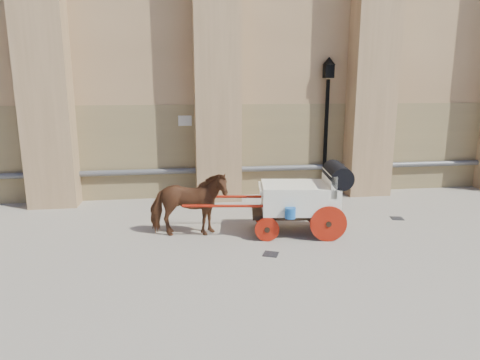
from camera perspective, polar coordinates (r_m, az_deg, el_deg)
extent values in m
plane|color=gray|center=(10.62, 4.44, -7.34)|extent=(90.00, 90.00, 0.00)
cube|color=olive|center=(14.67, 8.61, 4.17)|extent=(44.00, 0.35, 3.00)
cylinder|color=#59595B|center=(14.51, 8.84, 1.67)|extent=(42.00, 0.18, 0.18)
cube|color=beige|center=(13.74, -7.35, 7.85)|extent=(0.42, 0.04, 0.32)
imported|color=brown|center=(10.39, -6.90, -3.25)|extent=(1.93, 0.98, 1.59)
cube|color=black|center=(10.68, 7.32, -4.31)|extent=(2.23, 1.26, 0.11)
cube|color=white|center=(10.59, 7.90, -2.32)|extent=(1.98, 1.46, 0.67)
cube|color=white|center=(10.62, 11.81, -0.30)|extent=(0.32, 1.21, 0.53)
cube|color=white|center=(10.45, 3.51, -1.06)|extent=(0.49, 1.09, 0.10)
cylinder|color=black|center=(10.62, 12.87, 0.71)|extent=(0.71, 1.26, 0.54)
cylinder|color=#AA1B0A|center=(10.27, 11.71, -5.74)|extent=(0.86, 0.19, 0.86)
cylinder|color=#AA1B0A|center=(11.38, 10.55, -3.86)|extent=(0.86, 0.19, 0.86)
cylinder|color=#AA1B0A|center=(10.13, 3.63, -6.61)|extent=(0.58, 0.14, 0.57)
cylinder|color=#AA1B0A|center=(11.25, 3.28, -4.62)|extent=(0.58, 0.14, 0.57)
cylinder|color=#AA1B0A|center=(10.11, -1.28, -3.48)|extent=(2.28, 0.41, 0.07)
cylinder|color=#AA1B0A|center=(10.94, -1.16, -2.23)|extent=(2.28, 0.41, 0.07)
cylinder|color=#1A5DB2|center=(9.97, 6.72, -4.38)|extent=(0.25, 0.25, 0.25)
cylinder|color=black|center=(14.48, 11.35, 5.51)|extent=(0.13, 0.13, 3.78)
cone|color=black|center=(14.78, 11.07, -1.04)|extent=(0.38, 0.38, 0.38)
cube|color=black|center=(14.38, 11.73, 14.05)|extent=(0.29, 0.29, 0.44)
cone|color=black|center=(14.39, 11.79, 15.30)|extent=(0.42, 0.42, 0.25)
cube|color=black|center=(9.47, 4.13, -9.82)|extent=(0.42, 0.42, 0.01)
cube|color=black|center=(12.62, 20.21, -4.82)|extent=(0.38, 0.38, 0.01)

